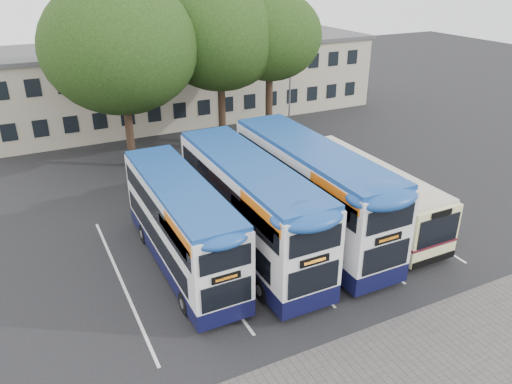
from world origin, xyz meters
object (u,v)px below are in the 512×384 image
object	(u,v)px
lamp_post	(291,64)
bus_dd_right	(310,188)
tree_mid	(220,37)
bus_dd_left	(181,221)
tree_left	(120,47)
bus_dd_mid	(249,204)
bus_single	(363,190)
tree_right	(270,36)

from	to	relation	value
lamp_post	bus_dd_right	size ratio (longest dim) A/B	0.83
tree_mid	bus_dd_right	size ratio (longest dim) A/B	1.02
bus_dd_left	tree_left	bearing A→B (deg)	85.96
lamp_post	tree_left	bearing A→B (deg)	-169.80
bus_dd_mid	bus_single	size ratio (longest dim) A/B	1.06
lamp_post	tree_right	xyz separation A→B (m)	(-3.16, -2.49, 2.50)
bus_dd_mid	bus_dd_right	world-z (taller)	bus_dd_right
tree_mid	tree_right	bearing A→B (deg)	-10.93
bus_dd_left	bus_single	world-z (taller)	bus_dd_left
bus_dd_right	lamp_post	bearing A→B (deg)	63.15
tree_left	tree_right	distance (m)	9.93
tree_left	bus_dd_right	size ratio (longest dim) A/B	1.05
bus_dd_right	bus_single	xyz separation A→B (m)	(3.25, 0.11, -0.82)
tree_mid	bus_dd_mid	distance (m)	15.04
bus_dd_left	bus_single	bearing A→B (deg)	-0.18
tree_mid	bus_dd_right	xyz separation A→B (m)	(-1.15, -13.28, -5.13)
lamp_post	bus_dd_right	world-z (taller)	lamp_post
lamp_post	tree_right	world-z (taller)	tree_right
lamp_post	bus_dd_right	distance (m)	17.15
tree_right	bus_single	bearing A→B (deg)	-95.69
tree_left	bus_dd_left	world-z (taller)	tree_left
bus_dd_mid	bus_dd_right	bearing A→B (deg)	2.01
bus_dd_right	tree_mid	bearing A→B (deg)	85.05
bus_dd_mid	bus_single	world-z (taller)	bus_dd_mid
lamp_post	tree_left	xyz separation A→B (m)	(-13.10, -2.36, 2.46)
lamp_post	bus_dd_mid	size ratio (longest dim) A/B	0.85
tree_mid	bus_dd_mid	bearing A→B (deg)	-108.23
lamp_post	bus_dd_right	bearing A→B (deg)	-116.85
bus_dd_left	bus_dd_right	xyz separation A→B (m)	(6.33, -0.14, 0.32)
bus_single	tree_left	bearing A→B (deg)	124.44
tree_right	bus_dd_right	bearing A→B (deg)	-109.58
lamp_post	bus_single	xyz separation A→B (m)	(-4.41, -15.02, -3.39)
tree_right	bus_single	size ratio (longest dim) A/B	1.06
tree_right	bus_dd_left	world-z (taller)	tree_right
tree_mid	bus_single	xyz separation A→B (m)	(2.10, -13.17, -5.96)
lamp_post	tree_left	distance (m)	13.53
bus_dd_left	lamp_post	bearing A→B (deg)	46.98
bus_dd_right	tree_left	bearing A→B (deg)	113.06
tree_left	bus_single	world-z (taller)	tree_left
tree_left	bus_dd_mid	size ratio (longest dim) A/B	1.08
tree_mid	tree_left	bearing A→B (deg)	-175.59
lamp_post	bus_dd_mid	distance (m)	18.94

